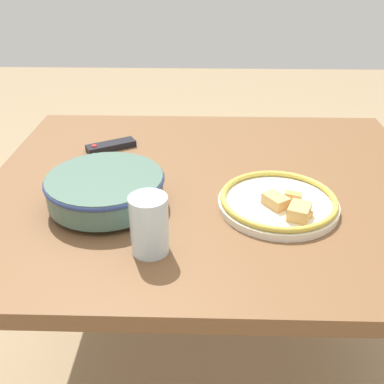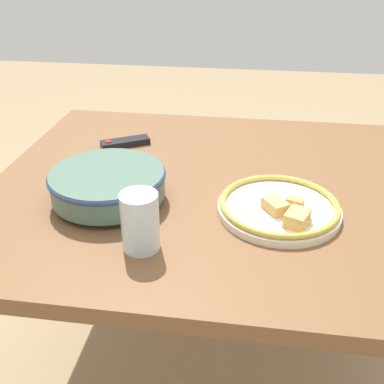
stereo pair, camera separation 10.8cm
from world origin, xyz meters
TOP-DOWN VIEW (x-y plane):
  - ground_plane at (0.00, 0.00)m, footprint 8.00×8.00m
  - dining_table at (0.00, 0.00)m, footprint 1.21×1.01m
  - noodle_bowl at (-0.26, -0.13)m, footprint 0.29×0.29m
  - food_plate at (0.16, -0.13)m, footprint 0.29×0.29m
  - tv_remote at (-0.31, 0.20)m, footprint 0.15×0.12m
  - drinking_glass at (-0.13, -0.31)m, footprint 0.08×0.08m

SIDE VIEW (x-z plane):
  - ground_plane at x=0.00m, z-range 0.00..0.00m
  - dining_table at x=0.00m, z-range 0.28..0.99m
  - tv_remote at x=-0.31m, z-range 0.71..0.73m
  - food_plate at x=0.16m, z-range 0.70..0.75m
  - noodle_bowl at x=-0.26m, z-range 0.72..0.80m
  - drinking_glass at x=-0.13m, z-range 0.71..0.84m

